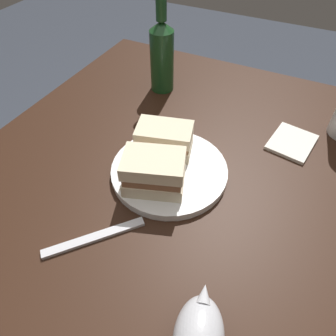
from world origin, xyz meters
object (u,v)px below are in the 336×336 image
at_px(cider_bottle, 162,54).
at_px(fork, 94,237).
at_px(sandwich_half_left, 164,139).
at_px(napkin, 292,142).
at_px(plate, 169,170).
at_px(sandwich_half_right, 154,172).

relative_size(cider_bottle, fork, 1.44).
relative_size(sandwich_half_left, cider_bottle, 0.50).
distance_m(sandwich_half_left, napkin, 0.30).
relative_size(plate, cider_bottle, 0.93).
bearing_deg(sandwich_half_left, napkin, -56.13).
distance_m(sandwich_half_right, cider_bottle, 0.38).
relative_size(sandwich_half_left, fork, 0.72).
bearing_deg(napkin, sandwich_half_right, 140.20).
height_order(cider_bottle, napkin, cider_bottle).
height_order(sandwich_half_left, napkin, sandwich_half_left).
bearing_deg(cider_bottle, sandwich_half_left, -152.05).
xyz_separation_m(plate, cider_bottle, (0.29, 0.16, 0.09)).
height_order(cider_bottle, fork, cider_bottle).
xyz_separation_m(sandwich_half_left, sandwich_half_right, (-0.10, -0.03, 0.01)).
relative_size(sandwich_half_right, fork, 0.74).
bearing_deg(napkin, plate, 134.39).
bearing_deg(cider_bottle, plate, -150.59).
distance_m(plate, fork, 0.20).
bearing_deg(sandwich_half_right, napkin, -39.80).
xyz_separation_m(cider_bottle, napkin, (-0.08, -0.37, -0.10)).
relative_size(cider_bottle, napkin, 2.35).
height_order(plate, napkin, plate).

